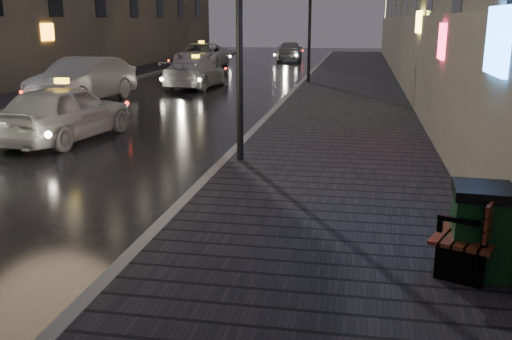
% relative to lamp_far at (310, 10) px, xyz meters
% --- Properties ---
extents(sidewalk, '(4.60, 58.00, 0.15)m').
position_rel_lamp_far_xyz_m(sidewalk, '(2.05, -1.00, -3.41)').
color(sidewalk, black).
rests_on(sidewalk, ground).
extents(curb, '(0.20, 58.00, 0.15)m').
position_rel_lamp_far_xyz_m(curb, '(-0.35, -1.00, -3.41)').
color(curb, slate).
rests_on(curb, ground).
extents(sidewalk_far, '(2.40, 58.00, 0.15)m').
position_rel_lamp_far_xyz_m(sidewalk_far, '(-10.55, -1.00, -3.41)').
color(sidewalk_far, black).
rests_on(sidewalk_far, ground).
extents(curb_far, '(0.20, 58.00, 0.15)m').
position_rel_lamp_far_xyz_m(curb_far, '(-9.25, -1.00, -3.41)').
color(curb_far, slate).
rests_on(curb_far, ground).
extents(lamp_far, '(0.36, 0.36, 5.28)m').
position_rel_lamp_far_xyz_m(lamp_far, '(0.00, 0.00, 0.00)').
color(lamp_far, black).
rests_on(lamp_far, sidewalk).
extents(bench, '(1.39, 2.08, 1.01)m').
position_rel_lamp_far_xyz_m(bench, '(4.07, -20.65, -2.83)').
color(bench, black).
rests_on(bench, sidewalk).
extents(trash_bin, '(0.75, 0.75, 1.07)m').
position_rel_lamp_far_xyz_m(trash_bin, '(3.95, -21.05, -2.79)').
color(trash_bin, black).
rests_on(trash_bin, sidewalk).
extents(taxi_near, '(2.28, 4.56, 1.49)m').
position_rel_lamp_far_xyz_m(taxi_near, '(-5.05, -14.15, -2.74)').
color(taxi_near, silver).
rests_on(taxi_near, ground).
extents(car_left_mid, '(2.37, 5.30, 1.69)m').
position_rel_lamp_far_xyz_m(car_left_mid, '(-7.88, -7.49, -2.64)').
color(car_left_mid, '#9A99A1').
rests_on(car_left_mid, ground).
extents(taxi_mid, '(2.31, 4.89, 1.38)m').
position_rel_lamp_far_xyz_m(taxi_mid, '(-5.05, -1.91, -2.80)').
color(taxi_mid, silver).
rests_on(taxi_mid, ground).
extents(taxi_far, '(3.01, 6.00, 1.63)m').
position_rel_lamp_far_xyz_m(taxi_far, '(-7.66, 8.38, -2.67)').
color(taxi_far, silver).
rests_on(taxi_far, ground).
extents(car_far, '(2.23, 4.72, 1.56)m').
position_rel_lamp_far_xyz_m(car_far, '(-2.91, 16.05, -2.71)').
color(car_far, '#929399').
rests_on(car_far, ground).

